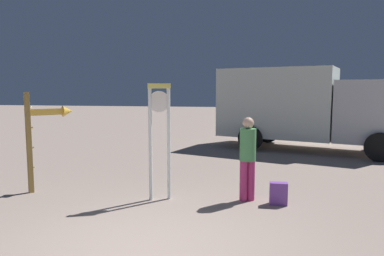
{
  "coord_description": "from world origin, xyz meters",
  "views": [
    {
      "loc": [
        1.48,
        -4.36,
        2.24
      ],
      "look_at": [
        -0.15,
        4.88,
        1.2
      ],
      "focal_mm": 32.76,
      "sensor_mm": 36.0,
      "label": 1
    }
  ],
  "objects": [
    {
      "name": "standing_clock",
      "position": [
        -0.37,
        2.38,
        1.45
      ],
      "size": [
        0.45,
        0.24,
        2.36
      ],
      "color": "white",
      "rests_on": "ground_plane"
    },
    {
      "name": "ground_plane",
      "position": [
        0.0,
        0.0,
        0.0
      ],
      "size": [
        80.0,
        80.0,
        0.0
      ],
      "primitive_type": "plane",
      "color": "gray"
    },
    {
      "name": "arrow_sign",
      "position": [
        -3.03,
        2.59,
        1.4
      ],
      "size": [
        0.83,
        0.84,
        2.18
      ],
      "color": "olive",
      "rests_on": "ground_plane"
    },
    {
      "name": "box_truck_far",
      "position": [
        4.25,
        20.17,
        1.63
      ],
      "size": [
        6.59,
        2.97,
        3.02
      ],
      "color": "silver",
      "rests_on": "ground_plane"
    },
    {
      "name": "person_near_clock",
      "position": [
        1.38,
        2.61,
        0.94
      ],
      "size": [
        0.32,
        0.32,
        1.69
      ],
      "color": "#BA306C",
      "rests_on": "ground_plane"
    },
    {
      "name": "box_truck_near",
      "position": [
        3.04,
        9.18,
        1.65
      ],
      "size": [
        6.5,
        4.16,
        3.02
      ],
      "color": "silver",
      "rests_on": "ground_plane"
    },
    {
      "name": "backpack",
      "position": [
        1.99,
        2.46,
        0.22
      ],
      "size": [
        0.34,
        0.21,
        0.44
      ],
      "color": "#77419D",
      "rests_on": "ground_plane"
    }
  ]
}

